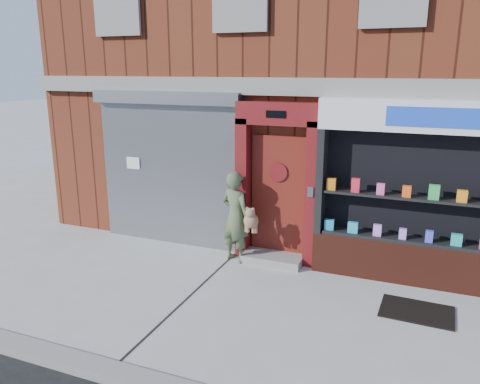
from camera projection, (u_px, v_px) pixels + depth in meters
The scene contains 7 objects.
ground at pixel (286, 313), 6.80m from camera, with size 80.00×80.00×0.00m, color #9E9E99.
building at pixel (361, 45), 11.15m from camera, with size 12.00×8.16×8.00m.
shutter_bay at pixel (169, 160), 9.17m from camera, with size 3.10×0.30×3.04m.
red_door_bay at pixel (277, 183), 8.37m from camera, with size 1.52×0.58×2.90m.
pharmacy_bay at pixel (426, 203), 7.45m from camera, with size 3.50×0.41×3.00m.
woman at pixel (237, 217), 8.47m from camera, with size 0.84×0.58×1.68m.
doormat at pixel (417, 311), 6.83m from camera, with size 1.02×0.72×0.03m, color black.
Camera 1 is at (1.66, -5.93, 3.46)m, focal length 35.00 mm.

